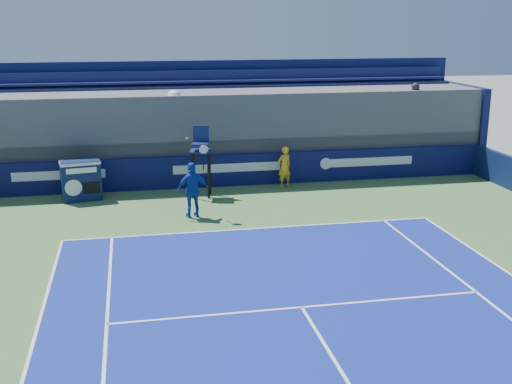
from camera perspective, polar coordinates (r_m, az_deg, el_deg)
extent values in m
imported|color=gold|center=(23.66, 2.54, 2.26)|extent=(0.65, 0.53, 1.53)
cube|color=white|center=(19.07, -0.22, -3.28)|extent=(10.97, 0.07, 0.00)
cube|color=white|center=(14.10, 4.09, -10.17)|extent=(8.23, 0.07, 0.00)
cube|color=#0C1044|center=(23.86, -2.61, 1.93)|extent=(20.40, 0.20, 1.20)
cube|color=white|center=(23.62, -17.12, 1.43)|extent=(3.20, 0.01, 0.32)
cube|color=white|center=(23.73, -2.58, 2.15)|extent=(4.00, 0.01, 0.32)
cube|color=white|center=(25.13, 9.93, 2.67)|extent=(3.60, 0.01, 0.32)
cylinder|color=white|center=(24.57, 6.23, 2.53)|extent=(0.44, 0.01, 0.44)
cube|color=#0E1A46|center=(22.76, -15.29, 1.01)|extent=(1.40, 0.92, 1.40)
cube|color=silver|center=(22.62, -15.40, 2.56)|extent=(1.43, 0.94, 0.10)
cylinder|color=white|center=(22.42, -15.92, 0.36)|extent=(0.55, 0.12, 0.56)
cube|color=black|center=(22.49, -14.40, 0.38)|extent=(0.54, 0.12, 0.40)
cube|color=white|center=(22.32, -15.26, 1.85)|extent=(0.99, 0.19, 0.18)
cylinder|color=black|center=(22.21, -5.69, 1.40)|extent=(0.08, 0.08, 1.60)
cylinder|color=black|center=(22.15, -4.25, 1.40)|extent=(0.08, 0.08, 1.60)
cylinder|color=black|center=(22.75, -5.53, 1.74)|extent=(0.08, 0.08, 1.60)
cylinder|color=black|center=(22.70, -4.12, 1.73)|extent=(0.08, 0.08, 1.60)
cube|color=#101950|center=(22.27, -4.94, 3.65)|extent=(0.83, 0.83, 0.06)
cube|color=#141C4D|center=(22.13, -4.98, 4.23)|extent=(0.63, 0.56, 0.08)
cube|color=#14214E|center=(22.43, -4.91, 5.16)|extent=(0.55, 0.17, 0.60)
imported|color=#133F9F|center=(20.06, -5.64, 0.18)|extent=(1.09, 0.60, 1.76)
cylinder|color=black|center=(19.88, -4.68, 2.47)|extent=(0.04, 0.16, 0.39)
torus|color=silver|center=(19.71, -4.67, 3.78)|extent=(0.30, 0.14, 0.29)
cylinder|color=white|center=(19.71, -4.67, 3.78)|extent=(0.26, 0.10, 0.24)
sphere|color=#DBEB34|center=(19.57, -6.14, 4.77)|extent=(0.07, 0.07, 0.07)
cube|color=#505055|center=(25.49, -3.29, 5.27)|extent=(20.40, 3.60, 3.38)
cube|color=#505055|center=(24.21, -2.83, 4.23)|extent=(20.40, 0.90, 0.55)
cube|color=#151A51|center=(24.03, -2.81, 5.30)|extent=(20.00, 0.45, 0.08)
cube|color=#151A51|center=(24.24, -2.90, 5.87)|extent=(20.00, 0.06, 0.45)
cube|color=#505055|center=(24.99, -3.15, 5.85)|extent=(20.40, 0.90, 0.55)
cube|color=#151A51|center=(24.82, -3.14, 6.90)|extent=(20.00, 0.45, 0.08)
cube|color=#151A51|center=(25.04, -3.22, 7.43)|extent=(20.00, 0.06, 0.45)
cube|color=#505055|center=(25.79, -3.46, 7.37)|extent=(20.40, 0.90, 0.55)
cube|color=#151A51|center=(25.64, -3.44, 8.39)|extent=(20.00, 0.45, 0.08)
cube|color=#151A51|center=(25.86, -3.53, 8.90)|extent=(20.00, 0.06, 0.45)
cube|color=#505055|center=(26.61, -3.74, 8.80)|extent=(20.40, 0.90, 0.55)
cube|color=#151A51|center=(26.47, -3.73, 9.80)|extent=(20.00, 0.45, 0.08)
cube|color=#151A51|center=(26.70, -3.81, 10.27)|extent=(20.00, 0.06, 0.45)
cube|color=#0C1647|center=(27.32, -3.88, 7.00)|extent=(20.80, 0.30, 4.40)
cube|color=#0C1647|center=(28.77, 17.69, 5.73)|extent=(0.30, 3.90, 3.40)
imported|color=gold|center=(23.96, -19.10, 5.97)|extent=(0.81, 0.64, 1.60)
imported|color=white|center=(23.78, -7.22, 6.83)|extent=(1.20, 0.74, 1.78)
imported|color=#188680|center=(24.42, 2.45, 6.82)|extent=(0.92, 0.49, 1.50)
imported|color=black|center=(26.12, 13.82, 7.36)|extent=(0.75, 0.57, 1.88)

